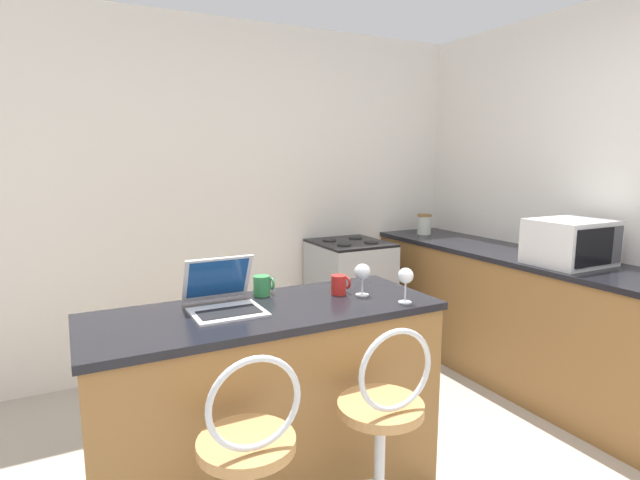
% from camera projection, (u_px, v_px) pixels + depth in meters
% --- Properties ---
extents(wall_back, '(12.00, 0.06, 2.60)m').
position_uv_depth(wall_back, '(237.00, 196.00, 3.86)').
color(wall_back, silver).
rests_on(wall_back, ground_plane).
extents(breakfast_bar, '(1.57, 0.61, 0.93)m').
position_uv_depth(breakfast_bar, '(267.00, 405.00, 2.30)').
color(breakfast_bar, olive).
rests_on(breakfast_bar, ground_plane).
extents(counter_right, '(0.63, 3.05, 0.93)m').
position_uv_depth(counter_right, '(542.00, 325.00, 3.39)').
color(counter_right, olive).
rests_on(counter_right, ground_plane).
extents(bar_stool_far, '(0.40, 0.40, 0.98)m').
position_uv_depth(bar_stool_far, '(382.00, 450.00, 1.96)').
color(bar_stool_far, silver).
rests_on(bar_stool_far, ground_plane).
extents(laptop, '(0.31, 0.33, 0.23)m').
position_uv_depth(laptop, '(223.00, 297.00, 2.20)').
color(laptop, silver).
rests_on(laptop, breakfast_bar).
extents(microwave, '(0.47, 0.39, 0.28)m').
position_uv_depth(microwave, '(570.00, 242.00, 3.12)').
color(microwave, silver).
rests_on(microwave, counter_right).
extents(stove_range, '(0.55, 0.61, 0.94)m').
position_uv_depth(stove_range, '(350.00, 298.00, 4.06)').
color(stove_range, '#9EA3A8').
rests_on(stove_range, ground_plane).
extents(wine_glass_tall, '(0.08, 0.08, 0.16)m').
position_uv_depth(wine_glass_tall, '(362.00, 273.00, 2.42)').
color(wine_glass_tall, silver).
rests_on(wine_glass_tall, breakfast_bar).
extents(storage_jar, '(0.12, 0.12, 0.18)m').
position_uv_depth(storage_jar, '(424.00, 224.00, 4.36)').
color(storage_jar, silver).
rests_on(storage_jar, counter_right).
extents(wine_glass_short, '(0.07, 0.07, 0.17)m').
position_uv_depth(wine_glass_short, '(406.00, 277.00, 2.29)').
color(wine_glass_short, silver).
rests_on(wine_glass_short, breakfast_bar).
extents(mug_green, '(0.10, 0.08, 0.10)m').
position_uv_depth(mug_green, '(262.00, 285.00, 2.43)').
color(mug_green, '#338447').
rests_on(mug_green, breakfast_bar).
extents(mug_red, '(0.09, 0.07, 0.09)m').
position_uv_depth(mug_red, '(339.00, 285.00, 2.45)').
color(mug_red, red).
rests_on(mug_red, breakfast_bar).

